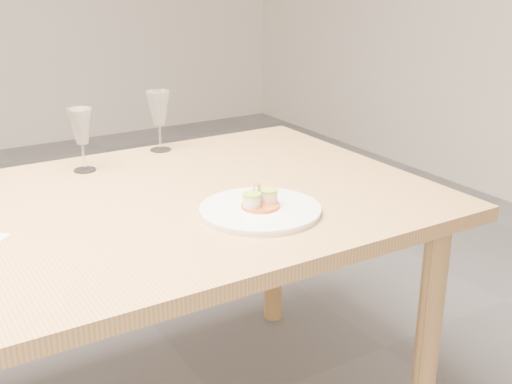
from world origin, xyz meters
TOP-DOWN VIEW (x-y plane):
  - dinner_plate at (0.65, -0.22)m, footprint 0.30×0.30m
  - wine_glass_3 at (0.39, 0.35)m, footprint 0.08×0.08m
  - wine_glass_4 at (0.67, 0.43)m, footprint 0.08×0.08m

SIDE VIEW (x-z plane):
  - dinner_plate at x=0.65m, z-range 0.72..0.80m
  - wine_glass_3 at x=0.39m, z-range 0.79..0.98m
  - wine_glass_4 at x=0.67m, z-range 0.79..0.99m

